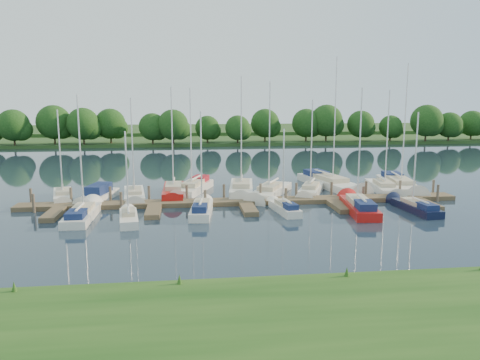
{
  "coord_description": "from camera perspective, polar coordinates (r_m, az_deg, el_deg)",
  "views": [
    {
      "loc": [
        -5.3,
        -33.4,
        9.43
      ],
      "look_at": [
        -0.37,
        8.0,
        2.2
      ],
      "focal_mm": 35.0,
      "sensor_mm": 36.0,
      "label": 1
    }
  ],
  "objects": [
    {
      "name": "sailboat_n_7",
      "position": [
        47.64,
        8.61,
        -1.36
      ],
      "size": [
        4.31,
        7.47,
        9.75
      ],
      "rotation": [
        0.0,
        0.0,
        2.72
      ],
      "color": "silver",
      "rests_on": "ground"
    },
    {
      "name": "sailboat_s_1",
      "position": [
        37.47,
        -13.42,
        -4.58
      ],
      "size": [
        1.94,
        5.66,
        7.37
      ],
      "rotation": [
        0.0,
        0.0,
        0.13
      ],
      "color": "silver",
      "rests_on": "ground"
    },
    {
      "name": "distant_hill",
      "position": [
        133.79,
        -4.53,
        6.07
      ],
      "size": [
        220.0,
        40.0,
        1.4
      ],
      "primitive_type": "cube",
      "color": "#2E4E22",
      "rests_on": "ground"
    },
    {
      "name": "sailboat_s_5",
      "position": [
        42.65,
        20.52,
        -3.15
      ],
      "size": [
        2.0,
        6.82,
        8.69
      ],
      "rotation": [
        0.0,
        0.0,
        0.07
      ],
      "color": "black",
      "rests_on": "ground"
    },
    {
      "name": "sailboat_n_3",
      "position": [
        46.8,
        -8.09,
        -1.54
      ],
      "size": [
        2.09,
        8.59,
        11.03
      ],
      "rotation": [
        0.0,
        0.0,
        3.13
      ],
      "color": "#B41310",
      "rests_on": "ground"
    },
    {
      "name": "sailboat_n_5",
      "position": [
        47.52,
        0.16,
        -1.26
      ],
      "size": [
        3.32,
        9.61,
        12.11
      ],
      "rotation": [
        0.0,
        0.0,
        3.01
      ],
      "color": "silver",
      "rests_on": "ground"
    },
    {
      "name": "sailboat_n_6",
      "position": [
        46.24,
        3.63,
        -1.6
      ],
      "size": [
        5.63,
        8.75,
        11.53
      ],
      "rotation": [
        0.0,
        0.0,
        2.66
      ],
      "color": "silver",
      "rests_on": "ground"
    },
    {
      "name": "sailboat_n_9",
      "position": [
        50.41,
        17.13,
        -1.07
      ],
      "size": [
        2.95,
        8.51,
        10.75
      ],
      "rotation": [
        0.0,
        0.0,
        3.0
      ],
      "color": "silver",
      "rests_on": "ground"
    },
    {
      "name": "sailboat_n_8",
      "position": [
        51.75,
        10.96,
        -0.47
      ],
      "size": [
        4.8,
        11.46,
        14.28
      ],
      "rotation": [
        0.0,
        0.0,
        3.37
      ],
      "color": "silver",
      "rests_on": "ground"
    },
    {
      "name": "treeline",
      "position": [
        95.92,
        -4.69,
        6.7
      ],
      "size": [
        145.98,
        9.77,
        8.31
      ],
      "color": "#38281C",
      "rests_on": "ground"
    },
    {
      "name": "motorboat",
      "position": [
        45.93,
        -16.9,
        -1.96
      ],
      "size": [
        3.12,
        6.62,
        1.91
      ],
      "rotation": [
        0.0,
        0.0,
        2.91
      ],
      "color": "silver",
      "rests_on": "ground"
    },
    {
      "name": "sailboat_s_3",
      "position": [
        39.72,
        5.41,
        -3.47
      ],
      "size": [
        1.97,
        5.66,
        7.34
      ],
      "rotation": [
        0.0,
        0.0,
        0.14
      ],
      "color": "silver",
      "rests_on": "ground"
    },
    {
      "name": "sailboat_n_4",
      "position": [
        48.1,
        -5.72,
        -1.11
      ],
      "size": [
        4.37,
        8.46,
        10.93
      ],
      "rotation": [
        0.0,
        0.0,
        2.79
      ],
      "color": "silver",
      "rests_on": "ground"
    },
    {
      "name": "ground",
      "position": [
        35.11,
        2.16,
        -5.75
      ],
      "size": [
        260.0,
        260.0,
        0.0
      ],
      "primitive_type": "plane",
      "color": "#192532",
      "rests_on": "ground"
    },
    {
      "name": "mooring_pilings",
      "position": [
        43.08,
        0.42,
        -1.99
      ],
      "size": [
        38.24,
        2.84,
        2.0
      ],
      "color": "#473D33",
      "rests_on": "ground"
    },
    {
      "name": "sailboat_n_2",
      "position": [
        45.96,
        -12.76,
        -1.91
      ],
      "size": [
        2.62,
        7.9,
        9.88
      ],
      "rotation": [
        0.0,
        0.0,
        3.26
      ],
      "color": "silver",
      "rests_on": "ground"
    },
    {
      "name": "sailboat_s_4",
      "position": [
        41.12,
        14.23,
        -3.25
      ],
      "size": [
        2.93,
        8.5,
        10.82
      ],
      "rotation": [
        0.0,
        0.0,
        -0.13
      ],
      "color": "#B41310",
      "rests_on": "ground"
    },
    {
      "name": "dock",
      "position": [
        42.07,
        0.62,
        -2.83
      ],
      "size": [
        40.0,
        6.0,
        0.4
      ],
      "color": "#4B3D2A",
      "rests_on": "ground"
    },
    {
      "name": "sailboat_n_10",
      "position": [
        52.65,
        18.9,
        -0.66
      ],
      "size": [
        3.94,
        10.87,
        13.52
      ],
      "rotation": [
        0.0,
        0.0,
        2.99
      ],
      "color": "silver",
      "rests_on": "ground"
    },
    {
      "name": "sailboat_s_2",
      "position": [
        39.06,
        -4.7,
        -3.68
      ],
      "size": [
        2.25,
        6.87,
        8.84
      ],
      "rotation": [
        0.0,
        0.0,
        -0.11
      ],
      "color": "silver",
      "rests_on": "ground"
    },
    {
      "name": "near_bank",
      "position": [
        20.37,
        9.48,
        -17.09
      ],
      "size": [
        90.0,
        10.0,
        0.5
      ],
      "primitive_type": "cube",
      "color": "#184212",
      "rests_on": "ground"
    },
    {
      "name": "far_shore",
      "position": [
        108.91,
        -3.99,
        5.01
      ],
      "size": [
        180.0,
        30.0,
        0.6
      ],
      "primitive_type": "cube",
      "color": "#27471B",
      "rests_on": "ground"
    },
    {
      "name": "sailboat_s_0",
      "position": [
        39.65,
        -18.62,
        -3.98
      ],
      "size": [
        1.93,
        7.98,
        10.15
      ],
      "rotation": [
        0.0,
        0.0,
        -0.0
      ],
      "color": "silver",
      "rests_on": "ground"
    },
    {
      "name": "sailboat_n_0",
      "position": [
        47.66,
        -20.78,
        -1.9
      ],
      "size": [
        3.03,
        6.96,
        8.81
      ],
      "rotation": [
        0.0,
        0.0,
        3.39
      ],
      "color": "silver",
      "rests_on": "ground"
    }
  ]
}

